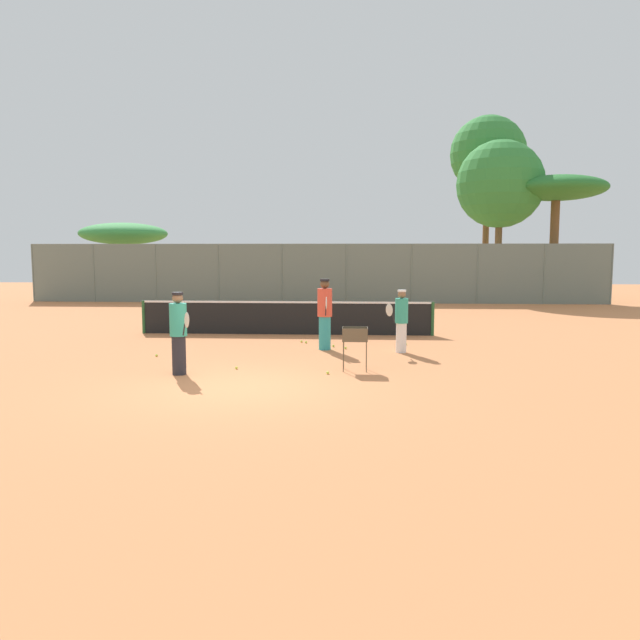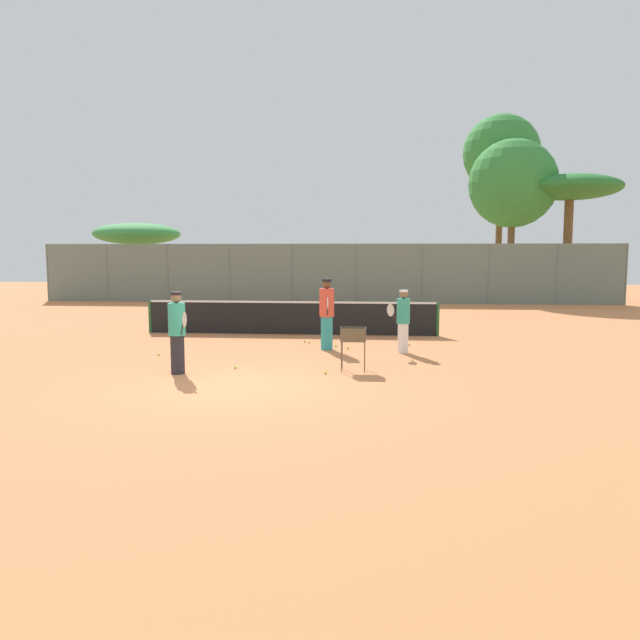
{
  "view_description": "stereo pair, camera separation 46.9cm",
  "coord_description": "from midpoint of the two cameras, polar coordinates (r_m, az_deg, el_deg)",
  "views": [
    {
      "loc": [
        2.34,
        -11.87,
        2.66
      ],
      "look_at": [
        1.39,
        3.12,
        1.0
      ],
      "focal_mm": 35.0,
      "sensor_mm": 36.0,
      "label": 1
    },
    {
      "loc": [
        2.81,
        -11.84,
        2.66
      ],
      "look_at": [
        1.39,
        3.12,
        1.0
      ],
      "focal_mm": 35.0,
      "sensor_mm": 36.0,
      "label": 2
    }
  ],
  "objects": [
    {
      "name": "tree_1",
      "position": [
        38.62,
        16.59,
        14.34
      ],
      "size": [
        4.37,
        4.37,
        10.47
      ],
      "color": "brown",
      "rests_on": "ground_plane"
    },
    {
      "name": "tennis_ball_1",
      "position": [
        17.4,
        2.23,
        -2.38
      ],
      "size": [
        0.07,
        0.07,
        0.07
      ],
      "primitive_type": "sphere",
      "color": "#D1E54C",
      "rests_on": "ground_plane"
    },
    {
      "name": "player_white_outfit",
      "position": [
        13.8,
        -11.99,
        -1.04
      ],
      "size": [
        0.63,
        0.8,
        1.79
      ],
      "rotation": [
        0.0,
        0.0,
        5.33
      ],
      "color": "#26262D",
      "rests_on": "ground_plane"
    },
    {
      "name": "back_fence",
      "position": [
        32.2,
        0.81,
        4.28
      ],
      "size": [
        30.01,
        0.08,
        3.05
      ],
      "color": "slate",
      "rests_on": "ground_plane"
    },
    {
      "name": "tree_2",
      "position": [
        35.51,
        17.59,
        11.77
      ],
      "size": [
        4.67,
        4.67,
        8.58
      ],
      "color": "brown",
      "rests_on": "ground_plane"
    },
    {
      "name": "tree_0",
      "position": [
        38.67,
        -16.05,
        7.55
      ],
      "size": [
        5.05,
        5.05,
        4.32
      ],
      "color": "brown",
      "rests_on": "ground_plane"
    },
    {
      "name": "tennis_net",
      "position": [
        20.0,
        -2.02,
        0.27
      ],
      "size": [
        9.43,
        0.1,
        1.07
      ],
      "color": "#26592D",
      "rests_on": "ground_plane"
    },
    {
      "name": "tree_3",
      "position": [
        35.7,
        22.24,
        11.0
      ],
      "size": [
        5.21,
        5.21,
        6.62
      ],
      "color": "brown",
      "rests_on": "ground_plane"
    },
    {
      "name": "ball_cart",
      "position": [
        13.9,
        4.01,
        -1.65
      ],
      "size": [
        0.56,
        0.41,
        0.97
      ],
      "color": "brown",
      "rests_on": "ground_plane"
    },
    {
      "name": "player_red_cap",
      "position": [
        16.47,
        8.41,
        -0.04
      ],
      "size": [
        0.65,
        0.73,
        1.65
      ],
      "rotation": [
        0.0,
        0.0,
        4.01
      ],
      "color": "white",
      "rests_on": "ground_plane"
    },
    {
      "name": "tennis_ball_6",
      "position": [
        13.59,
        1.48,
        -4.84
      ],
      "size": [
        0.07,
        0.07,
        0.07
      ],
      "primitive_type": "sphere",
      "color": "#D1E54C",
      "rests_on": "ground_plane"
    },
    {
      "name": "tennis_ball_2",
      "position": [
        17.84,
        -12.15,
        -2.3
      ],
      "size": [
        0.07,
        0.07,
        0.07
      ],
      "primitive_type": "sphere",
      "color": "#D1E54C",
      "rests_on": "ground_plane"
    },
    {
      "name": "parked_car",
      "position": [
        34.56,
        3.99,
        2.97
      ],
      "size": [
        4.2,
        1.7,
        1.6
      ],
      "color": "#232328",
      "rests_on": "ground_plane"
    },
    {
      "name": "tennis_ball_4",
      "position": [
        17.88,
        8.89,
        -2.22
      ],
      "size": [
        0.07,
        0.07,
        0.07
      ],
      "primitive_type": "sphere",
      "color": "#D1E54C",
      "rests_on": "ground_plane"
    },
    {
      "name": "tennis_ball_3",
      "position": [
        17.05,
        3.34,
        -2.57
      ],
      "size": [
        0.07,
        0.07,
        0.07
      ],
      "primitive_type": "sphere",
      "color": "#D1E54C",
      "rests_on": "ground_plane"
    },
    {
      "name": "tennis_ball_8",
      "position": [
        16.41,
        -13.75,
        -3.09
      ],
      "size": [
        0.07,
        0.07,
        0.07
      ],
      "primitive_type": "sphere",
      "color": "#D1E54C",
      "rests_on": "ground_plane"
    },
    {
      "name": "player_yellow_shirt",
      "position": [
        16.82,
        1.42,
        0.62
      ],
      "size": [
        0.4,
        0.96,
        1.92
      ],
      "rotation": [
        0.0,
        0.0,
        4.84
      ],
      "color": "teal",
      "rests_on": "ground_plane"
    },
    {
      "name": "ground_plane",
      "position": [
        12.42,
        -6.73,
        -6.1
      ],
      "size": [
        80.0,
        80.0,
        0.0
      ],
      "primitive_type": "plane",
      "color": "#D37F4C"
    },
    {
      "name": "tennis_ball_0",
      "position": [
        18.12,
        -0.25,
        -2.03
      ],
      "size": [
        0.07,
        0.07,
        0.07
      ],
      "primitive_type": "sphere",
      "color": "#D1E54C",
      "rests_on": "ground_plane"
    },
    {
      "name": "tennis_ball_5",
      "position": [
        14.31,
        -6.82,
        -4.31
      ],
      "size": [
        0.07,
        0.07,
        0.07
      ],
      "primitive_type": "sphere",
      "color": "#D1E54C",
      "rests_on": "ground_plane"
    },
    {
      "name": "tennis_ball_7",
      "position": [
        18.28,
        -0.67,
        -1.96
      ],
      "size": [
        0.07,
        0.07,
        0.07
      ],
      "primitive_type": "sphere",
      "color": "#D1E54C",
      "rests_on": "ground_plane"
    }
  ]
}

